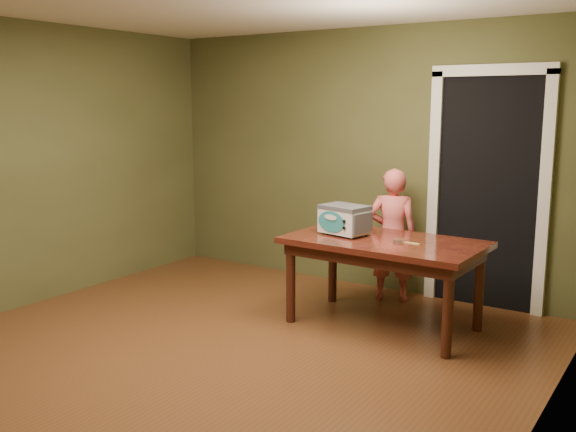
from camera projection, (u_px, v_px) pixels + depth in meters
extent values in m
plane|color=brown|center=(200.00, 363.00, 4.66)|extent=(5.00, 5.00, 0.00)
cube|color=brown|center=(360.00, 159.00, 6.49)|extent=(4.50, 0.02, 2.60)
cube|color=brown|center=(3.00, 168.00, 5.65)|extent=(0.02, 5.00, 2.60)
cube|color=brown|center=(534.00, 217.00, 3.22)|extent=(0.02, 5.00, 2.60)
cube|color=black|center=(497.00, 190.00, 6.08)|extent=(0.90, 0.60, 2.10)
cube|color=black|center=(487.00, 194.00, 5.82)|extent=(0.90, 0.02, 2.10)
cube|color=white|center=(434.00, 190.00, 6.08)|extent=(0.10, 0.06, 2.20)
cube|color=white|center=(545.00, 199.00, 5.54)|extent=(0.10, 0.06, 2.20)
cube|color=white|center=(493.00, 70.00, 5.61)|extent=(1.10, 0.06, 0.10)
cube|color=#39100C|center=(384.00, 242.00, 5.31)|extent=(1.62, 0.94, 0.05)
cube|color=#36160D|center=(384.00, 251.00, 5.33)|extent=(1.50, 0.82, 0.10)
cylinder|color=#36160D|center=(291.00, 282.00, 5.49)|extent=(0.08, 0.08, 0.70)
cylinder|color=#36160D|center=(333.00, 266.00, 6.05)|extent=(0.08, 0.08, 0.70)
cylinder|color=#36160D|center=(448.00, 312.00, 4.70)|extent=(0.08, 0.08, 0.70)
cylinder|color=#36160D|center=(479.00, 290.00, 5.27)|extent=(0.08, 0.08, 0.70)
cylinder|color=#4C4F54|center=(323.00, 233.00, 5.55)|extent=(0.03, 0.03, 0.02)
cylinder|color=#4C4F54|center=(338.00, 229.00, 5.69)|extent=(0.03, 0.03, 0.02)
cylinder|color=#4C4F54|center=(351.00, 238.00, 5.33)|extent=(0.03, 0.03, 0.02)
cylinder|color=#4C4F54|center=(366.00, 234.00, 5.47)|extent=(0.03, 0.03, 0.02)
cube|color=white|center=(345.00, 220.00, 5.49)|extent=(0.43, 0.34, 0.21)
cube|color=#4C4F54|center=(345.00, 207.00, 5.47)|extent=(0.43, 0.35, 0.03)
cube|color=#4C4F54|center=(327.00, 217.00, 5.63)|extent=(0.07, 0.24, 0.17)
cube|color=#4C4F54|center=(363.00, 223.00, 5.35)|extent=(0.07, 0.24, 0.17)
ellipsoid|color=teal|center=(331.00, 222.00, 5.41)|extent=(0.28, 0.07, 0.18)
cylinder|color=black|center=(344.00, 221.00, 5.31)|extent=(0.03, 0.02, 0.03)
cylinder|color=black|center=(344.00, 228.00, 5.32)|extent=(0.02, 0.02, 0.02)
cylinder|color=silver|center=(399.00, 241.00, 5.22)|extent=(0.10, 0.10, 0.02)
cylinder|color=#552C1C|center=(399.00, 240.00, 5.22)|extent=(0.09, 0.09, 0.01)
cube|color=#DAB95E|center=(410.00, 243.00, 5.16)|extent=(0.18, 0.03, 0.01)
imported|color=#ED6361|center=(392.00, 235.00, 6.06)|extent=(0.54, 0.44, 1.27)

